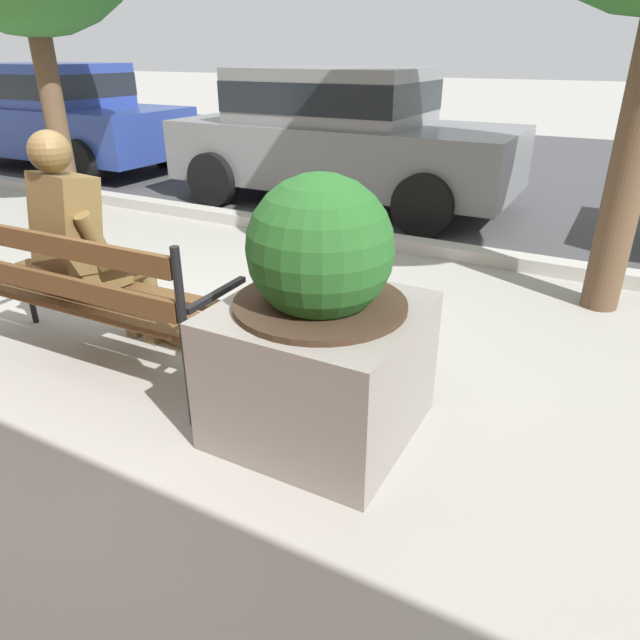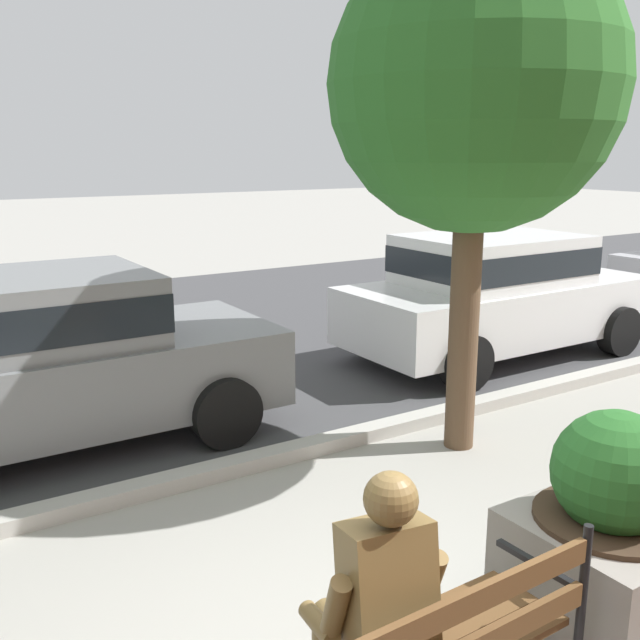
{
  "view_description": "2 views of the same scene",
  "coord_description": "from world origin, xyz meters",
  "px_view_note": "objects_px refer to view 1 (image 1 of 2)",
  "views": [
    {
      "loc": [
        2.35,
        -2.1,
        1.74
      ],
      "look_at": [
        1.21,
        0.02,
        0.6
      ],
      "focal_mm": 32.11,
      "sensor_mm": 36.0,
      "label": 1
    },
    {
      "loc": [
        -1.94,
        -2.1,
        2.58
      ],
      "look_at": [
        2.08,
        4.3,
        0.8
      ],
      "focal_mm": 40.43,
      "sensor_mm": 36.0,
      "label": 2
    }
  ],
  "objects_px": {
    "concrete_planter": "(320,329)",
    "parked_car_blue": "(57,113)",
    "parked_car_grey": "(339,133)",
    "park_bench": "(77,286)",
    "bronze_statue_seated": "(96,253)"
  },
  "relations": [
    {
      "from": "parked_car_blue",
      "to": "parked_car_grey",
      "type": "relative_size",
      "value": 1.0
    },
    {
      "from": "parked_car_grey",
      "to": "park_bench",
      "type": "bearing_deg",
      "value": -82.56
    },
    {
      "from": "parked_car_blue",
      "to": "concrete_planter",
      "type": "bearing_deg",
      "value": -31.4
    },
    {
      "from": "park_bench",
      "to": "concrete_planter",
      "type": "distance_m",
      "value": 1.47
    },
    {
      "from": "bronze_statue_seated",
      "to": "concrete_planter",
      "type": "bearing_deg",
      "value": -2.27
    },
    {
      "from": "bronze_statue_seated",
      "to": "parked_car_grey",
      "type": "relative_size",
      "value": 0.33
    },
    {
      "from": "concrete_planter",
      "to": "parked_car_blue",
      "type": "relative_size",
      "value": 0.31
    },
    {
      "from": "concrete_planter",
      "to": "parked_car_blue",
      "type": "bearing_deg",
      "value": 148.6
    },
    {
      "from": "bronze_statue_seated",
      "to": "park_bench",
      "type": "bearing_deg",
      "value": -76.08
    },
    {
      "from": "park_bench",
      "to": "parked_car_grey",
      "type": "xyz_separation_m",
      "value": [
        -0.58,
        4.43,
        0.3
      ]
    },
    {
      "from": "bronze_statue_seated",
      "to": "concrete_planter",
      "type": "distance_m",
      "value": 1.52
    },
    {
      "from": "parked_car_grey",
      "to": "bronze_statue_seated",
      "type": "bearing_deg",
      "value": -82.89
    },
    {
      "from": "park_bench",
      "to": "parked_car_blue",
      "type": "xyz_separation_m",
      "value": [
        -5.54,
        4.43,
        0.3
      ]
    },
    {
      "from": "park_bench",
      "to": "bronze_statue_seated",
      "type": "distance_m",
      "value": 0.25
    },
    {
      "from": "bronze_statue_seated",
      "to": "parked_car_grey",
      "type": "distance_m",
      "value": 4.25
    }
  ]
}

